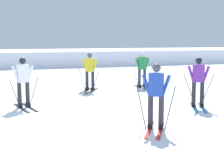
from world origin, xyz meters
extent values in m
plane|color=white|center=(0.00, 0.00, 0.00)|extent=(120.00, 120.00, 0.00)
cube|color=white|center=(0.00, 20.64, 0.64)|extent=(80.00, 8.47, 1.28)
cube|color=black|center=(4.37, 4.91, 0.01)|extent=(0.14, 1.60, 0.02)
cube|color=black|center=(4.09, 4.90, 0.01)|extent=(0.14, 1.60, 0.02)
cube|color=black|center=(4.36, 5.06, 0.07)|extent=(0.13, 0.26, 0.10)
cube|color=black|center=(4.08, 5.05, 0.07)|extent=(0.13, 0.26, 0.10)
cylinder|color=#38333D|center=(4.36, 5.06, 0.55)|extent=(0.14, 0.14, 0.85)
cylinder|color=#38333D|center=(4.08, 5.05, 0.55)|extent=(0.14, 0.14, 0.85)
cube|color=#23843D|center=(4.22, 5.05, 1.17)|extent=(0.39, 0.25, 0.60)
cylinder|color=#23843D|center=(4.47, 5.04, 1.16)|extent=(0.26, 0.10, 0.55)
cylinder|color=#23843D|center=(3.97, 5.02, 1.16)|extent=(0.26, 0.10, 0.55)
sphere|color=silver|center=(4.22, 5.05, 1.60)|extent=(0.22, 0.22, 0.22)
cylinder|color=#38383D|center=(4.59, 4.96, 0.52)|extent=(0.28, 0.03, 1.04)
cylinder|color=#38383D|center=(3.86, 4.94, 0.52)|extent=(0.28, 0.03, 1.04)
cube|color=#237AC6|center=(4.37, 0.18, 0.01)|extent=(0.77, 1.48, 0.02)
cube|color=#237AC6|center=(4.11, 0.30, 0.01)|extent=(0.77, 1.48, 0.02)
cube|color=black|center=(4.43, 0.31, 0.07)|extent=(0.22, 0.29, 0.10)
cube|color=black|center=(4.18, 0.43, 0.07)|extent=(0.22, 0.29, 0.10)
cylinder|color=#2D2D33|center=(4.43, 0.31, 0.55)|extent=(0.14, 0.14, 0.85)
cylinder|color=#2D2D33|center=(4.18, 0.43, 0.55)|extent=(0.14, 0.14, 0.85)
cube|color=purple|center=(4.30, 0.37, 1.17)|extent=(0.45, 0.38, 0.60)
cylinder|color=purple|center=(4.52, 0.25, 1.16)|extent=(0.27, 0.19, 0.55)
cylinder|color=purple|center=(4.07, 0.46, 1.16)|extent=(0.27, 0.19, 0.55)
sphere|color=black|center=(4.30, 0.37, 1.60)|extent=(0.22, 0.22, 0.22)
cylinder|color=#38383D|center=(4.51, 0.16, 0.56)|extent=(0.42, 0.21, 1.13)
cylinder|color=#38383D|center=(4.01, 0.40, 0.56)|extent=(0.42, 0.21, 1.13)
cube|color=#B7B2A3|center=(4.39, 0.56, 1.19)|extent=(0.33, 0.28, 0.40)
cube|color=red|center=(1.82, -1.77, 0.01)|extent=(0.90, 1.42, 0.02)
cube|color=red|center=(1.58, -1.63, 0.01)|extent=(0.90, 1.42, 0.02)
cube|color=black|center=(1.90, -1.64, 0.07)|extent=(0.24, 0.28, 0.10)
cube|color=black|center=(1.66, -1.50, 0.07)|extent=(0.24, 0.28, 0.10)
cylinder|color=#38333D|center=(1.90, -1.64, 0.55)|extent=(0.14, 0.14, 0.85)
cylinder|color=#38333D|center=(1.66, -1.50, 0.55)|extent=(0.14, 0.14, 0.85)
cube|color=#284CB7|center=(1.78, -1.57, 1.17)|extent=(0.45, 0.40, 0.60)
cylinder|color=#284CB7|center=(1.98, -1.72, 1.16)|extent=(0.27, 0.21, 0.55)
cylinder|color=#284CB7|center=(1.56, -1.46, 1.16)|extent=(0.27, 0.21, 0.55)
sphere|color=#4C4C56|center=(1.78, -1.57, 1.60)|extent=(0.22, 0.22, 0.22)
cylinder|color=#38383D|center=(2.04, -1.85, 0.58)|extent=(0.24, 0.16, 1.16)
cylinder|color=#38383D|center=(1.41, -1.47, 0.58)|extent=(0.24, 0.16, 1.16)
cube|color=black|center=(-1.24, 2.03, 0.01)|extent=(0.50, 1.57, 0.02)
cube|color=black|center=(-1.51, 1.96, 0.01)|extent=(0.50, 1.57, 0.02)
cube|color=black|center=(-1.28, 2.18, 0.07)|extent=(0.18, 0.28, 0.10)
cube|color=black|center=(-1.55, 2.11, 0.07)|extent=(0.18, 0.28, 0.10)
cylinder|color=#2D2D33|center=(-1.28, 2.18, 0.55)|extent=(0.14, 0.14, 0.85)
cylinder|color=#2D2D33|center=(-1.55, 2.11, 0.55)|extent=(0.14, 0.14, 0.85)
cube|color=white|center=(-1.41, 2.14, 1.17)|extent=(0.43, 0.33, 0.60)
cylinder|color=white|center=(-1.17, 2.19, 1.16)|extent=(0.27, 0.15, 0.55)
cylinder|color=white|center=(-1.65, 2.06, 1.16)|extent=(0.27, 0.15, 0.55)
sphere|color=black|center=(-1.41, 2.14, 1.60)|extent=(0.22, 0.22, 0.22)
cylinder|color=#38383D|center=(-1.07, 2.13, 0.51)|extent=(0.35, 0.11, 1.02)
cylinder|color=#38383D|center=(-1.70, 1.96, 0.51)|extent=(0.35, 0.11, 1.02)
cube|color=black|center=(1.61, 4.65, 0.01)|extent=(0.96, 1.38, 0.02)
cube|color=black|center=(1.38, 4.80, 0.01)|extent=(0.96, 1.38, 0.02)
cube|color=black|center=(1.70, 4.77, 0.07)|extent=(0.24, 0.28, 0.10)
cube|color=black|center=(1.46, 4.93, 0.07)|extent=(0.24, 0.28, 0.10)
cylinder|color=#2D2D33|center=(1.70, 4.77, 0.55)|extent=(0.14, 0.14, 0.85)
cylinder|color=#2D2D33|center=(1.46, 4.93, 0.55)|extent=(0.14, 0.14, 0.85)
cube|color=yellow|center=(1.58, 4.85, 1.17)|extent=(0.45, 0.41, 0.60)
cylinder|color=yellow|center=(1.78, 4.70, 1.16)|extent=(0.26, 0.22, 0.55)
cylinder|color=yellow|center=(1.36, 4.97, 1.16)|extent=(0.26, 0.22, 0.55)
sphere|color=#4C4C56|center=(1.58, 4.85, 1.60)|extent=(0.22, 0.22, 0.22)
cylinder|color=#38383D|center=(1.80, 4.59, 0.51)|extent=(0.30, 0.21, 1.03)
cylinder|color=#38383D|center=(1.25, 4.95, 0.51)|extent=(0.30, 0.21, 1.03)
camera|label=1|loc=(-1.73, -8.82, 2.34)|focal=50.13mm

